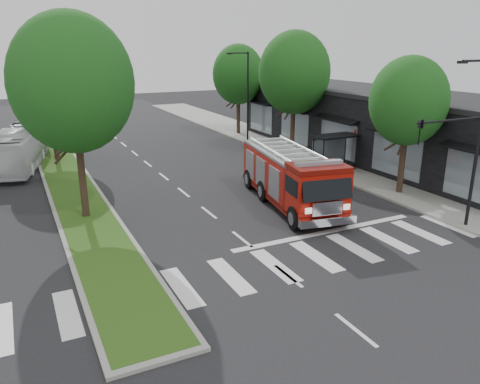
# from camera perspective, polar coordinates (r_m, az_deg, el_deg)

# --- Properties ---
(ground) EXTENTS (140.00, 140.00, 0.00)m
(ground) POSITION_cam_1_polar(r_m,az_deg,el_deg) (21.63, 0.27, -5.79)
(ground) COLOR black
(ground) RESTS_ON ground
(sidewalk_right) EXTENTS (5.00, 80.00, 0.15)m
(sidewalk_right) POSITION_cam_1_polar(r_m,az_deg,el_deg) (36.05, 11.07, 3.55)
(sidewalk_right) COLOR gray
(sidewalk_right) RESTS_ON ground
(median) EXTENTS (3.00, 50.00, 0.15)m
(median) POSITION_cam_1_polar(r_m,az_deg,el_deg) (36.88, -21.04, 3.02)
(median) COLOR gray
(median) RESTS_ON ground
(storefront_row) EXTENTS (8.00, 30.00, 5.00)m
(storefront_row) POSITION_cam_1_polar(r_m,az_deg,el_deg) (38.43, 16.70, 7.69)
(storefront_row) COLOR black
(storefront_row) RESTS_ON ground
(bus_shelter) EXTENTS (3.20, 1.60, 2.61)m
(bus_shelter) POSITION_cam_1_polar(r_m,az_deg,el_deg) (33.42, 11.38, 5.90)
(bus_shelter) COLOR black
(bus_shelter) RESTS_ON ground
(tree_right_near) EXTENTS (4.40, 4.40, 8.05)m
(tree_right_near) POSITION_cam_1_polar(r_m,az_deg,el_deg) (28.55, 19.85, 10.35)
(tree_right_near) COLOR black
(tree_right_near) RESTS_ON ground
(tree_right_mid) EXTENTS (5.60, 5.60, 9.72)m
(tree_right_mid) POSITION_cam_1_polar(r_m,az_deg,el_deg) (37.80, 6.65, 14.24)
(tree_right_mid) COLOR black
(tree_right_mid) RESTS_ON ground
(tree_right_far) EXTENTS (5.00, 5.00, 8.73)m
(tree_right_far) POSITION_cam_1_polar(r_m,az_deg,el_deg) (46.56, -0.21, 14.13)
(tree_right_far) COLOR black
(tree_right_far) RESTS_ON ground
(tree_median_near) EXTENTS (5.80, 5.80, 10.16)m
(tree_median_near) POSITION_cam_1_polar(r_m,az_deg,el_deg) (24.02, -19.76, 12.35)
(tree_median_near) COLOR black
(tree_median_near) RESTS_ON ground
(tree_median_far) EXTENTS (5.60, 5.60, 9.72)m
(tree_median_far) POSITION_cam_1_polar(r_m,az_deg,el_deg) (37.95, -22.44, 13.09)
(tree_median_far) COLOR black
(tree_median_far) RESTS_ON ground
(streetlight_right_near) EXTENTS (4.08, 0.22, 8.00)m
(streetlight_right_near) POSITION_cam_1_polar(r_m,az_deg,el_deg) (23.67, 25.89, 6.30)
(streetlight_right_near) COLOR black
(streetlight_right_near) RESTS_ON ground
(streetlight_right_far) EXTENTS (2.11, 0.20, 8.00)m
(streetlight_right_far) POSITION_cam_1_polar(r_m,az_deg,el_deg) (42.58, 0.77, 11.99)
(streetlight_right_far) COLOR black
(streetlight_right_far) RESTS_ON ground
(fire_engine) EXTENTS (4.31, 9.74, 3.26)m
(fire_engine) POSITION_cam_1_polar(r_m,az_deg,el_deg) (25.97, 6.23, 1.78)
(fire_engine) COLOR #620B05
(fire_engine) RESTS_ON ground
(city_bus) EXTENTS (4.63, 10.67, 2.89)m
(city_bus) POSITION_cam_1_polar(r_m,az_deg,el_deg) (37.53, -25.23, 4.90)
(city_bus) COLOR silver
(city_bus) RESTS_ON ground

